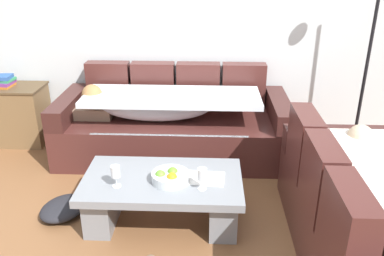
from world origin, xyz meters
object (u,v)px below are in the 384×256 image
object	(u,v)px
coffee_table	(163,194)
open_magazine	(206,178)
wine_glass_near_left	(116,172)
side_cabinet	(13,114)
crumpled_garment	(63,208)
book_stack_on_cabinet	(4,81)
couch_along_wall	(170,124)
fruit_bowl	(170,177)
wine_glass_near_right	(202,175)
couch_near_window	(370,220)
floor_lamp	(366,49)

from	to	relation	value
coffee_table	open_magazine	distance (m)	0.36
wine_glass_near_left	side_cabinet	size ratio (longest dim) A/B	0.23
side_cabinet	crumpled_garment	xyz separation A→B (m)	(0.98, -1.35, -0.26)
coffee_table	side_cabinet	world-z (taller)	side_cabinet
side_cabinet	book_stack_on_cabinet	size ratio (longest dim) A/B	3.19
couch_along_wall	open_magazine	xyz separation A→B (m)	(0.38, -1.15, 0.05)
couch_along_wall	fruit_bowl	size ratio (longest dim) A/B	8.18
wine_glass_near_left	wine_glass_near_right	distance (m)	0.62
crumpled_garment	wine_glass_near_right	bearing A→B (deg)	-9.21
couch_near_window	wine_glass_near_right	distance (m)	1.15
couch_near_window	wine_glass_near_left	xyz separation A→B (m)	(-1.73, 0.26, 0.16)
open_magazine	side_cabinet	size ratio (longest dim) A/B	0.39
open_magazine	couch_along_wall	bearing A→B (deg)	112.16
couch_along_wall	floor_lamp	bearing A→B (deg)	0.46
wine_glass_near_left	floor_lamp	size ratio (longest dim) A/B	0.09
side_cabinet	couch_along_wall	bearing A→B (deg)	-7.42
wine_glass_near_left	crumpled_garment	size ratio (longest dim) A/B	0.42
coffee_table	wine_glass_near_right	world-z (taller)	wine_glass_near_right
couch_along_wall	crumpled_garment	world-z (taller)	couch_along_wall
wine_glass_near_left	couch_near_window	bearing A→B (deg)	-8.65
wine_glass_near_right	side_cabinet	size ratio (longest dim) A/B	0.23
couch_along_wall	side_cabinet	distance (m)	1.75
couch_near_window	crumpled_garment	size ratio (longest dim) A/B	4.70
couch_near_window	wine_glass_near_left	size ratio (longest dim) A/B	11.32
couch_near_window	side_cabinet	bearing A→B (deg)	60.97
couch_along_wall	floor_lamp	size ratio (longest dim) A/B	1.17
side_cabinet	book_stack_on_cabinet	world-z (taller)	book_stack_on_cabinet
wine_glass_near_right	crumpled_garment	distance (m)	1.21
coffee_table	side_cabinet	size ratio (longest dim) A/B	1.67
wine_glass_near_right	book_stack_on_cabinet	distance (m)	2.62
open_magazine	floor_lamp	xyz separation A→B (m)	(1.46, 1.17, 0.73)
floor_lamp	crumpled_garment	xyz separation A→B (m)	(-2.60, -1.13, -1.06)
couch_along_wall	couch_near_window	size ratio (longest dim) A/B	1.22
couch_near_window	wine_glass_near_right	world-z (taller)	couch_near_window
coffee_table	crumpled_garment	distance (m)	0.83
book_stack_on_cabinet	side_cabinet	bearing A→B (deg)	0.03
coffee_table	floor_lamp	bearing A→B (deg)	33.21
crumpled_garment	couch_near_window	bearing A→B (deg)	-10.99
book_stack_on_cabinet	floor_lamp	size ratio (longest dim) A/B	0.12
open_magazine	crumpled_garment	size ratio (longest dim) A/B	0.70
coffee_table	wine_glass_near_right	bearing A→B (deg)	-25.27
couch_along_wall	crumpled_garment	xyz separation A→B (m)	(-0.76, -1.12, -0.27)
wine_glass_near_right	side_cabinet	distance (m)	2.60
floor_lamp	wine_glass_near_left	bearing A→B (deg)	-148.27
wine_glass_near_left	side_cabinet	bearing A→B (deg)	134.25
open_magazine	side_cabinet	world-z (taller)	side_cabinet
couch_near_window	book_stack_on_cabinet	distance (m)	3.70
floor_lamp	crumpled_garment	size ratio (longest dim) A/B	4.88
wine_glass_near_right	crumpled_garment	bearing A→B (deg)	170.79
floor_lamp	fruit_bowl	bearing A→B (deg)	-144.77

